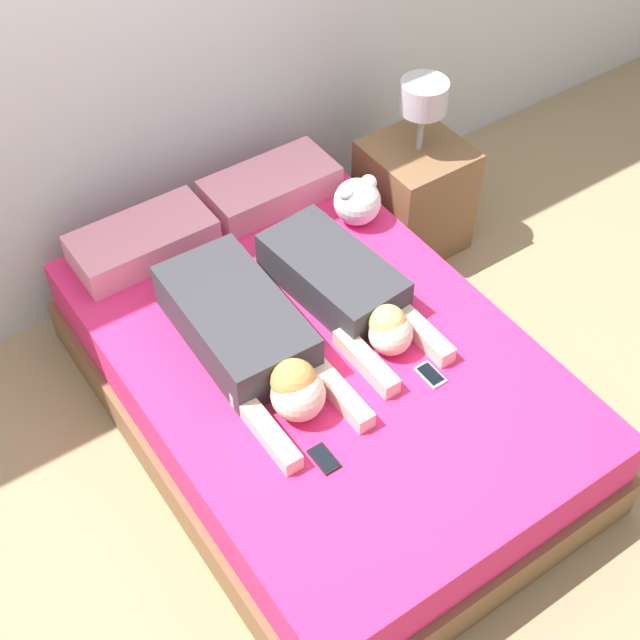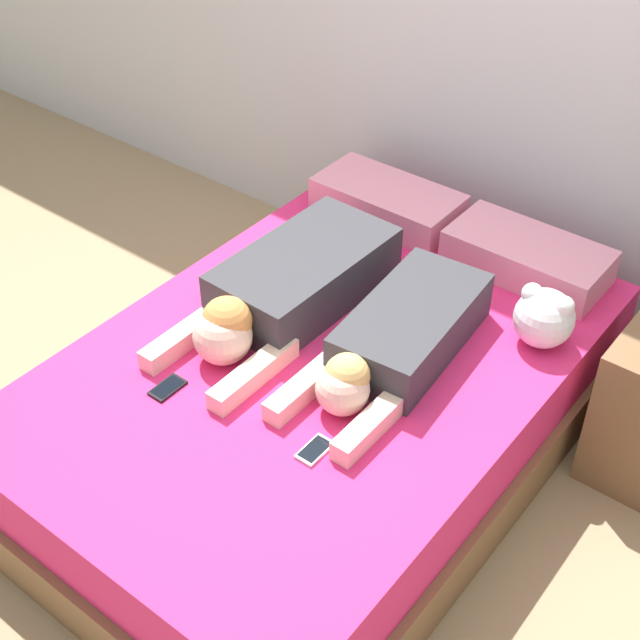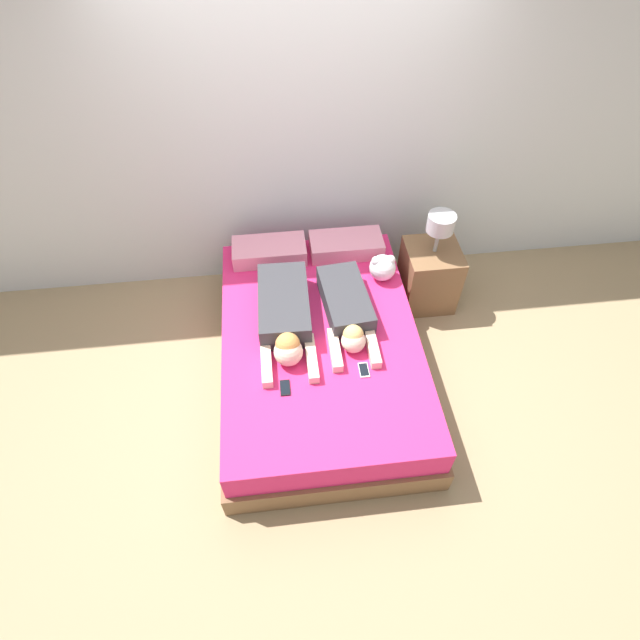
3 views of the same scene
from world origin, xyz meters
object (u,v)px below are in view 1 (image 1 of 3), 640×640
pillow_head_right (270,187)px  plush_toy (357,201)px  person_left (250,338)px  person_right (347,289)px  cell_phone_left (324,459)px  cell_phone_right (430,375)px  nightstand (414,191)px  bed (320,384)px  pillow_head_left (143,241)px

pillow_head_right → plush_toy: size_ratio=2.74×
pillow_head_right → plush_toy: plush_toy is taller
person_left → person_right: size_ratio=1.10×
person_left → cell_phone_left: person_left is taller
person_right → cell_phone_right: bearing=-84.7°
person_right → cell_phone_left: person_right is taller
cell_phone_right → pillow_head_right: bearing=87.2°
cell_phone_right → nightstand: (0.75, 1.02, -0.15)m
bed → pillow_head_left: pillow_head_left is taller
nightstand → plush_toy: bearing=-162.5°
pillow_head_right → cell_phone_left: bearing=-115.0°
pillow_head_right → person_right: size_ratio=0.66×
pillow_head_left → plush_toy: size_ratio=2.74×
pillow_head_left → nightstand: nightstand is taller
plush_toy → cell_phone_right: bearing=-108.6°
person_right → cell_phone_left: size_ratio=7.49×
cell_phone_left → person_left: bearing=85.5°
person_left → person_right: bearing=1.6°
person_right → cell_phone_left: (-0.50, -0.56, -0.08)m
pillow_head_right → person_left: bearing=-126.9°
cell_phone_right → plush_toy: (0.29, 0.87, 0.10)m
person_left → nightstand: 1.39m
plush_toy → cell_phone_left: bearing=-131.2°
nightstand → bed: bearing=-146.7°
person_left → person_right: 0.46m
nightstand → pillow_head_right: bearing=164.3°
pillow_head_left → nightstand: 1.36m
cell_phone_left → nightstand: bearing=40.3°
bed → person_right: person_right is taller
person_right → pillow_head_right: bearing=81.9°
pillow_head_left → person_left: size_ratio=0.60×
pillow_head_left → person_right: size_ratio=0.66×
pillow_head_right → nightstand: bearing=-15.7°
cell_phone_left → plush_toy: size_ratio=0.55×
pillow_head_left → nightstand: (1.33, -0.19, -0.21)m
pillow_head_right → plush_toy: (0.23, -0.34, 0.04)m
nightstand → cell_phone_left: bearing=-139.7°
pillow_head_left → person_right: 0.90m
bed → nightstand: bearing=33.3°
bed → person_right: size_ratio=2.36×
person_left → cell_phone_right: bearing=-43.2°
person_left → bed: bearing=-25.1°
cell_phone_right → plush_toy: 0.93m
pillow_head_left → plush_toy: plush_toy is taller
person_right → plush_toy: plush_toy is taller
pillow_head_right → cell_phone_right: size_ratio=4.96×
pillow_head_left → plush_toy: bearing=-21.2°
bed → plush_toy: plush_toy is taller
bed → cell_phone_left: bearing=-123.0°
person_left → cell_phone_left: 0.56m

